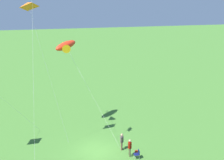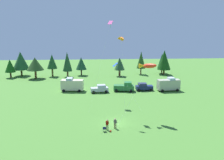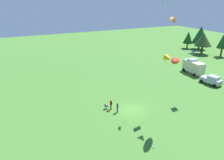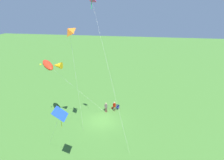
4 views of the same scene
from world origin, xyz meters
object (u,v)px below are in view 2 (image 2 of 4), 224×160
(person_kite_flyer, at_px, (115,122))
(backpack_on_grass, at_px, (111,131))
(person_spectator, at_px, (107,124))
(van_camper_beige, at_px, (72,85))
(van_motorhome_grey, at_px, (169,84))
(car_silver_compact, at_px, (100,89))
(kite_delta_orange, at_px, (122,38))
(folding_chair, at_px, (104,129))
(truck_green_flatbed, at_px, (125,87))
(car_navy_hatch, at_px, (144,87))
(kite_diamond_rainbow, at_px, (109,28))
(kite_diamond_blue, at_px, (116,66))
(kite_large_fish, at_px, (147,66))

(person_kite_flyer, relative_size, backpack_on_grass, 5.44)
(person_spectator, xyz_separation_m, van_camper_beige, (-7.46, 24.83, 0.62))
(van_motorhome_grey, bearing_deg, person_spectator, -130.74)
(backpack_on_grass, bearing_deg, van_motorhome_grey, 56.73)
(person_kite_flyer, height_order, car_silver_compact, car_silver_compact)
(kite_delta_orange, bearing_deg, folding_chair, -111.84)
(folding_chair, distance_m, truck_green_flatbed, 25.16)
(kite_delta_orange, bearing_deg, car_navy_hatch, 65.43)
(backpack_on_grass, height_order, kite_diamond_rainbow, kite_diamond_rainbow)
(folding_chair, bearing_deg, van_motorhome_grey, -36.24)
(car_navy_hatch, bearing_deg, backpack_on_grass, 67.24)
(person_spectator, bearing_deg, kite_delta_orange, -20.24)
(van_camper_beige, bearing_deg, car_silver_compact, 171.79)
(car_navy_hatch, bearing_deg, kite_diamond_blue, 52.19)
(car_navy_hatch, bearing_deg, person_kite_flyer, 67.87)
(car_silver_compact, height_order, car_navy_hatch, same)
(truck_green_flatbed, bearing_deg, backpack_on_grass, -93.06)
(backpack_on_grass, bearing_deg, kite_large_fish, 42.11)
(backpack_on_grass, bearing_deg, van_camper_beige, 107.20)
(truck_green_flatbed, relative_size, kite_diamond_rainbow, 0.31)
(person_kite_flyer, xyz_separation_m, van_motorhome_grey, (15.15, 23.03, 0.62))
(van_motorhome_grey, xyz_separation_m, kite_large_fish, (-9.21, -18.23, 7.68))
(folding_chair, relative_size, car_silver_compact, 0.19)
(backpack_on_grass, relative_size, car_silver_compact, 0.07)
(backpack_on_grass, xyz_separation_m, van_motorhome_grey, (15.97, 24.33, 1.53))
(person_spectator, bearing_deg, backpack_on_grass, -149.00)
(kite_delta_orange, bearing_deg, backpack_on_grass, -106.19)
(folding_chair, bearing_deg, kite_delta_orange, -23.07)
(backpack_on_grass, distance_m, kite_diamond_blue, 16.49)
(kite_diamond_blue, bearing_deg, car_navy_hatch, 53.40)
(car_silver_compact, relative_size, car_navy_hatch, 1.04)
(car_navy_hatch, relative_size, kite_diamond_blue, 0.49)
(person_spectator, relative_size, van_camper_beige, 0.31)
(car_navy_hatch, bearing_deg, truck_green_flatbed, 3.51)
(truck_green_flatbed, bearing_deg, person_spectator, -94.54)
(person_spectator, bearing_deg, car_silver_compact, 1.92)
(person_kite_flyer, xyz_separation_m, kite_delta_orange, (1.89, 8.01, 12.81))
(kite_diamond_blue, bearing_deg, kite_diamond_rainbow, -106.06)
(folding_chair, distance_m, van_motorhome_grey, 29.53)
(kite_large_fish, distance_m, kite_diamond_blue, 9.58)
(van_motorhome_grey, relative_size, kite_diamond_blue, 0.65)
(car_navy_hatch, relative_size, kite_delta_orange, 0.30)
(car_navy_hatch, xyz_separation_m, van_motorhome_grey, (6.09, -0.67, 0.69))
(van_motorhome_grey, xyz_separation_m, kite_diamond_rainbow, (-15.66, -15.66, 14.09))
(folding_chair, height_order, kite_diamond_rainbow, kite_diamond_rainbow)
(car_navy_hatch, height_order, van_motorhome_grey, van_motorhome_grey)
(person_kite_flyer, height_order, truck_green_flatbed, truck_green_flatbed)
(person_kite_flyer, bearing_deg, truck_green_flatbed, -1.48)
(van_motorhome_grey, distance_m, kite_diamond_rainbow, 26.25)
(folding_chair, distance_m, car_navy_hatch, 27.11)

